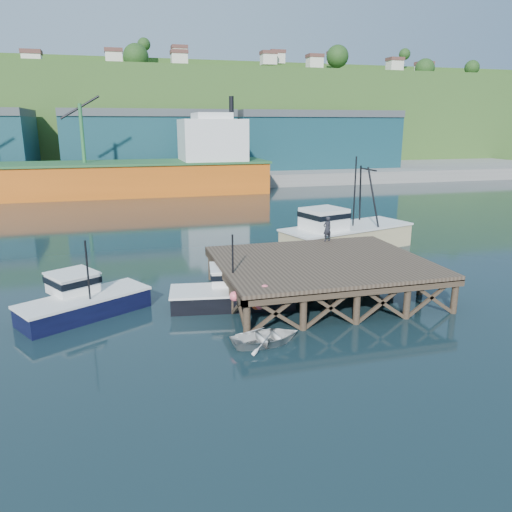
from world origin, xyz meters
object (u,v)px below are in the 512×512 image
object	(u,v)px
boat_black	(232,291)
dinghy	(266,337)
boat_navy	(82,299)
dockworker	(327,229)
trawler	(344,231)

from	to	relation	value
boat_black	dinghy	distance (m)	5.58
boat_navy	dockworker	size ratio (longest dim) A/B	4.13
boat_black	dockworker	xyz separation A→B (m)	(7.64, 4.65, 2.20)
boat_black	dinghy	bearing A→B (deg)	-77.81
boat_black	dockworker	bearing A→B (deg)	39.98
boat_navy	trawler	distance (m)	21.72
boat_black	dockworker	distance (m)	9.21
boat_navy	dinghy	distance (m)	10.36
dockworker	dinghy	bearing A→B (deg)	42.29
boat_navy	dinghy	world-z (taller)	boat_navy
trawler	boat_navy	bearing A→B (deg)	-170.54
trawler	dinghy	xyz separation A→B (m)	(-11.17, -15.64, -1.18)
boat_navy	trawler	size ratio (longest dim) A/B	0.60
dockworker	boat_navy	bearing A→B (deg)	2.47
boat_navy	dockworker	xyz separation A→B (m)	(15.64, 4.07, 2.13)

